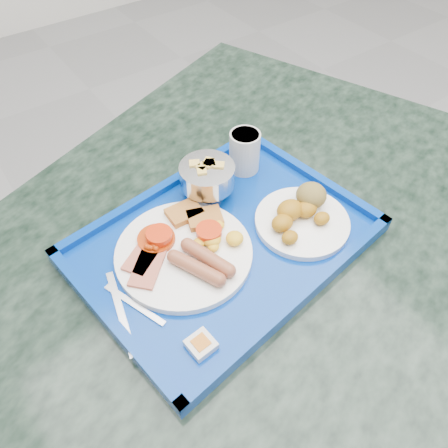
% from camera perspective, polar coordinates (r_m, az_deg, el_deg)
% --- Properties ---
extents(floor, '(6.00, 6.00, 0.00)m').
position_cam_1_polar(floor, '(1.68, 12.05, -13.30)').
color(floor, gray).
rests_on(floor, ground).
extents(table, '(1.56, 1.31, 0.83)m').
position_cam_1_polar(table, '(0.96, -0.11, -11.67)').
color(table, slate).
rests_on(table, floor).
extents(tray, '(0.54, 0.43, 0.03)m').
position_cam_1_polar(tray, '(0.79, 0.00, -2.25)').
color(tray, '#033295').
rests_on(tray, table).
extents(main_plate, '(0.24, 0.24, 0.04)m').
position_cam_1_polar(main_plate, '(0.75, -4.99, -3.28)').
color(main_plate, white).
rests_on(main_plate, tray).
extents(bread_plate, '(0.17, 0.17, 0.06)m').
position_cam_1_polar(bread_plate, '(0.81, 10.15, 1.21)').
color(bread_plate, white).
rests_on(bread_plate, tray).
extents(fruit_bowl, '(0.10, 0.10, 0.07)m').
position_cam_1_polar(fruit_bowl, '(0.83, -2.20, 6.30)').
color(fruit_bowl, '#B1B1B3').
rests_on(fruit_bowl, tray).
extents(juice_cup, '(0.06, 0.06, 0.09)m').
position_cam_1_polar(juice_cup, '(0.89, 2.70, 9.57)').
color(juice_cup, silver).
rests_on(juice_cup, tray).
extents(spoon, '(0.07, 0.16, 0.01)m').
position_cam_1_polar(spoon, '(0.75, -12.27, -6.51)').
color(spoon, '#B1B1B3').
rests_on(spoon, tray).
extents(knife, '(0.05, 0.16, 0.00)m').
position_cam_1_polar(knife, '(0.71, -13.34, -11.17)').
color(knife, '#B1B1B3').
rests_on(knife, tray).
extents(jam_packet, '(0.04, 0.04, 0.02)m').
position_cam_1_polar(jam_packet, '(0.66, -3.03, -15.44)').
color(jam_packet, silver).
rests_on(jam_packet, tray).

